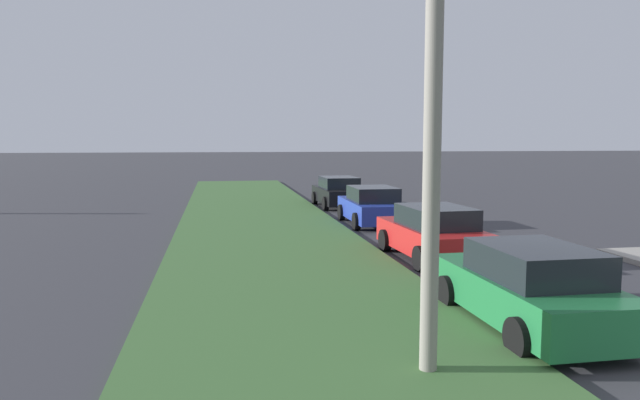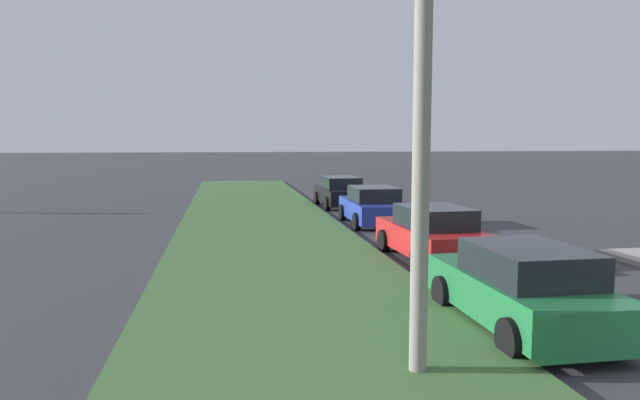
% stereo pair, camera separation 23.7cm
% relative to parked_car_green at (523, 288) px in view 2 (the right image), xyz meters
% --- Properties ---
extents(grass_median, '(60.00, 6.00, 0.12)m').
position_rel_parked_car_green_xyz_m(grass_median, '(5.86, 3.73, -0.66)').
color(grass_median, '#3D6633').
rests_on(grass_median, ground).
extents(parked_car_green, '(4.32, 2.05, 1.47)m').
position_rel_parked_car_green_xyz_m(parked_car_green, '(0.00, 0.00, 0.00)').
color(parked_car_green, '#1E6B38').
rests_on(parked_car_green, ground).
extents(parked_car_red, '(4.38, 2.18, 1.47)m').
position_rel_parked_car_green_xyz_m(parked_car_red, '(5.89, -0.50, 0.00)').
color(parked_car_red, red).
rests_on(parked_car_red, ground).
extents(parked_car_blue, '(4.32, 2.05, 1.47)m').
position_rel_parked_car_green_xyz_m(parked_car_blue, '(12.55, -0.55, 0.00)').
color(parked_car_blue, '#23389E').
rests_on(parked_car_blue, ground).
extents(parked_car_black, '(4.34, 2.10, 1.47)m').
position_rel_parked_car_green_xyz_m(parked_car_black, '(18.63, -0.49, 0.00)').
color(parked_car_black, black).
rests_on(parked_car_black, ground).
extents(streetlight, '(0.55, 2.88, 7.50)m').
position_rel_parked_car_green_xyz_m(streetlight, '(-1.75, 2.11, 3.67)').
color(streetlight, gray).
rests_on(streetlight, ground).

